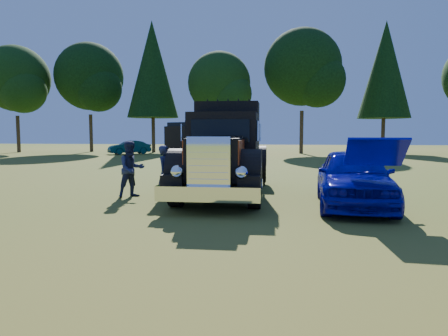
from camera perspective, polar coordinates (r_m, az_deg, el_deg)
ground at (r=9.82m, az=-1.08°, el=-6.63°), size 120.00×120.00×0.00m
treeline at (r=38.07m, az=3.19°, el=13.55°), size 72.10×24.04×13.84m
diamond_t_truck at (r=12.59m, az=0.08°, el=1.81°), size 3.26×7.16×3.00m
hotrod_coupe at (r=11.32m, az=18.01°, el=-1.24°), size 2.25×4.79×1.89m
spectator_near at (r=12.03m, az=-8.38°, el=-0.64°), size 0.50×0.66×1.62m
spectator_far at (r=12.66m, az=-13.10°, el=-0.15°), size 1.07×1.06×1.74m
distant_teal_car at (r=38.83m, az=-13.36°, el=2.88°), size 3.90×3.41×1.27m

